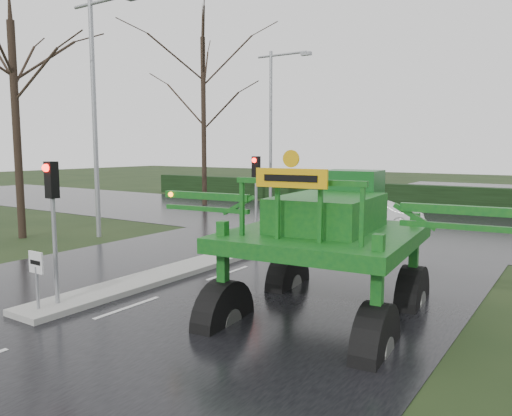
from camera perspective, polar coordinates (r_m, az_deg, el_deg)
The scene contains 14 objects.
ground at distance 12.60m, azimuth -14.43°, elevation -11.05°, with size 140.00×140.00×0.00m, color black.
road_main at distance 20.43m, azimuth 6.97°, elevation -3.96°, with size 14.00×80.00×0.02m, color black.
road_cross at distance 25.86m, azimuth 12.98°, elevation -1.80°, with size 80.00×12.00×0.02m, color black.
median_island at distance 15.49m, azimuth -9.35°, elevation -7.21°, with size 1.20×10.00×0.16m, color gray.
hedge_row at distance 33.32m, azimuth 17.92°, elevation 1.25°, with size 44.00×0.90×1.50m, color black.
keep_left_sign at distance 12.47m, azimuth -23.80°, elevation -6.58°, with size 0.50×0.07×1.35m.
traffic_signal_near at distance 12.48m, azimuth -22.24°, elevation 0.65°, with size 0.26×0.33×3.52m.
traffic_signal_mid at distance 18.60m, azimuth -0.01°, elevation 3.05°, with size 0.26×0.33×3.52m.
street_light_left_near at distance 22.24m, azimuth -17.56°, elevation 12.14°, with size 3.85×0.30×10.00m.
street_light_left_far at distance 32.88m, azimuth 2.16°, elevation 10.65°, with size 3.85×0.30×10.00m.
tree_left_near at distance 23.39m, azimuth -25.86°, elevation 11.15°, with size 6.30×6.30×10.85m.
tree_left_far at distance 33.86m, azimuth -6.03°, elevation 12.47°, with size 7.70×7.70×13.26m.
crop_sprayer at distance 10.98m, azimuth -3.22°, elevation -1.47°, with size 8.46×5.61×4.74m.
white_sedan at distance 25.14m, azimuth 14.28°, elevation -2.09°, with size 1.31×3.77×1.24m, color white.
Camera 1 is at (9.01, -7.93, 3.84)m, focal length 35.00 mm.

